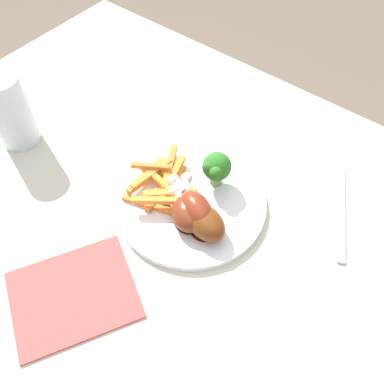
% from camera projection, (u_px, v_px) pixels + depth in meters
% --- Properties ---
extents(ground_plane, '(6.00, 6.00, 0.00)m').
position_uv_depth(ground_plane, '(185.00, 343.00, 1.29)').
color(ground_plane, '#6B5B4C').
extents(dining_table, '(1.09, 0.74, 0.72)m').
position_uv_depth(dining_table, '(181.00, 233.00, 0.81)').
color(dining_table, beige).
rests_on(dining_table, ground_plane).
extents(dinner_plate, '(0.24, 0.24, 0.01)m').
position_uv_depth(dinner_plate, '(192.00, 202.00, 0.71)').
color(dinner_plate, white).
rests_on(dinner_plate, dining_table).
extents(broccoli_floret_front, '(0.05, 0.05, 0.06)m').
position_uv_depth(broccoli_floret_front, '(216.00, 168.00, 0.69)').
color(broccoli_floret_front, '#76AE5A').
rests_on(broccoli_floret_front, dinner_plate).
extents(carrot_fries_pile, '(0.14, 0.14, 0.03)m').
position_uv_depth(carrot_fries_pile, '(164.00, 185.00, 0.70)').
color(carrot_fries_pile, orange).
rests_on(carrot_fries_pile, dinner_plate).
extents(chicken_drumstick_near, '(0.11, 0.11, 0.04)m').
position_uv_depth(chicken_drumstick_near, '(190.00, 211.00, 0.66)').
color(chicken_drumstick_near, '#4E1C0E').
rests_on(chicken_drumstick_near, dinner_plate).
extents(chicken_drumstick_far, '(0.12, 0.07, 0.05)m').
position_uv_depth(chicken_drumstick_far, '(195.00, 209.00, 0.66)').
color(chicken_drumstick_far, '#5B1B0E').
rests_on(chicken_drumstick_far, dinner_plate).
extents(chicken_drumstick_extra, '(0.13, 0.07, 0.04)m').
position_uv_depth(chicken_drumstick_extra, '(203.00, 220.00, 0.65)').
color(chicken_drumstick_extra, '#4B1E0A').
rests_on(chicken_drumstick_extra, dinner_plate).
extents(fork, '(0.09, 0.18, 0.00)m').
position_uv_depth(fork, '(341.00, 212.00, 0.70)').
color(fork, silver).
rests_on(fork, dining_table).
extents(water_glass, '(0.07, 0.07, 0.14)m').
position_uv_depth(water_glass, '(10.00, 111.00, 0.75)').
color(water_glass, silver).
rests_on(water_glass, dining_table).
extents(napkin, '(0.21, 0.22, 0.00)m').
position_uv_depth(napkin, '(73.00, 295.00, 0.61)').
color(napkin, '#B74C47').
rests_on(napkin, dining_table).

